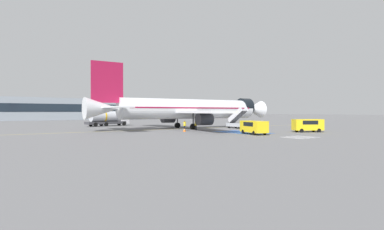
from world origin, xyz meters
The scene contains 17 objects.
ground_plane centered at (0.00, 0.00, 0.00)m, with size 600.00×600.00×0.00m, color slate.
apron_leadline_yellow centered at (-0.73, 0.35, 0.00)m, with size 0.20×74.01×0.01m, color gold.
apron_stand_patch_blue centered at (-0.73, -13.80, 0.00)m, with size 5.34×9.30×0.01m, color #2856A8.
apron_walkway_bar_0 centered at (-3.13, -24.91, 0.00)m, with size 0.44×3.60×0.01m, color silver.
apron_walkway_bar_1 centered at (-1.93, -24.91, 0.00)m, with size 0.44×3.60×0.01m, color silver.
apron_walkway_bar_2 centered at (-0.73, -24.91, 0.00)m, with size 0.44×3.60×0.01m, color silver.
apron_walkway_bar_3 centered at (0.47, -24.91, 0.00)m, with size 0.44×3.60×0.01m, color silver.
airliner centered at (-1.41, 0.40, 3.94)m, with size 40.40×33.00×11.99m.
boarding_stairs_forward centered at (7.18, -4.75, 1.04)m, with size 2.54×5.36×4.42m.
fuel_tanker centered at (-10.85, 20.36, 1.78)m, with size 10.64×3.81×3.52m.
service_van_0 centered at (-2.48, -17.85, 1.22)m, with size 3.23×5.28×2.02m.
service_van_1 centered at (8.50, -19.76, 1.28)m, with size 5.13×4.05×2.13m.
ground_crew_0 centered at (-3.32, -4.58, 1.00)m, with size 0.43×0.24×1.73m.
ground_crew_1 centered at (-5.91, -4.68, 1.05)m, with size 0.30×0.46×1.81m.
traffic_cone_0 centered at (8.98, -8.17, 0.24)m, with size 0.44×0.44×0.49m.
traffic_cone_1 centered at (-7.27, -6.55, 0.28)m, with size 0.50×0.50×0.56m.
terminal_building centered at (-5.88, 83.54, 4.45)m, with size 71.80×12.10×8.90m.
Camera 1 is at (-36.36, -48.46, 3.41)m, focal length 28.00 mm.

